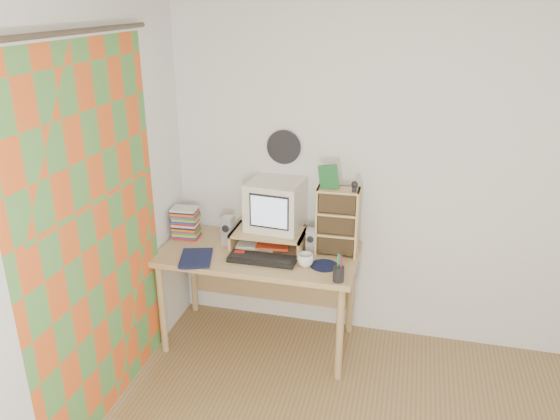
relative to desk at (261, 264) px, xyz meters
The scene contains 20 objects.
back_wall 1.25m from the desk, 16.59° to the left, with size 3.50×3.50×0.00m, color silver.
left_wall 1.73m from the desk, 116.51° to the right, with size 3.50×3.50×0.00m, color silver.
curtain 1.29m from the desk, 125.22° to the right, with size 2.20×2.20×0.00m, color #DF591F.
wall_disc 0.87m from the desk, 70.78° to the left, with size 0.25×0.25×0.02m, color black.
desk is the anchor object (origin of this frame).
monitor_riser 0.24m from the desk, 36.34° to the left, with size 0.52×0.30×0.12m.
crt_monitor 0.45m from the desk, 48.00° to the left, with size 0.37×0.37×0.35m, color silver.
speaker_left 0.35m from the desk, behind, with size 0.08×0.08×0.21m, color #B6B4BA.
speaker_right 0.43m from the desk, ahead, with size 0.07×0.07×0.18m, color #B6B4BA.
keyboard 0.26m from the desk, 71.57° to the right, with size 0.47×0.16×0.03m, color black.
dvd_stack 0.65m from the desk, behind, with size 0.19×0.13×0.27m, color brown, non-canonical shape.
cd_rack 0.66m from the desk, ahead, with size 0.29×0.15×0.48m, color tan.
mug 0.46m from the desk, 28.54° to the right, with size 0.11×0.11×0.09m, color white.
diary 0.60m from the desk, 146.16° to the right, with size 0.26×0.19×0.05m, color #0F163A.
mousepad 0.54m from the desk, 18.85° to the right, with size 0.19×0.19×0.00m, color black.
pen_cup 0.74m from the desk, 30.03° to the right, with size 0.07×0.07×0.14m, color black, non-canonical shape.
papers 0.16m from the desk, 64.21° to the left, with size 0.27×0.20×0.04m, color silver, non-canonical shape.
red_box 0.25m from the desk, 122.32° to the right, with size 0.07×0.05×0.04m, color red.
game_box 0.84m from the desk, ahead, with size 0.13×0.03×0.16m, color #195824.
webcam 0.92m from the desk, ahead, with size 0.05×0.05×0.08m, color black, non-canonical shape.
Camera 1 is at (-0.03, -1.98, 2.45)m, focal length 35.00 mm.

